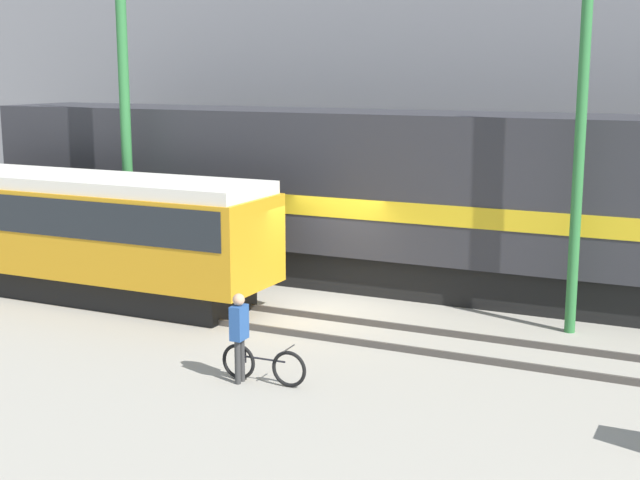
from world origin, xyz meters
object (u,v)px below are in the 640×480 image
object	(u,v)px
bicycle	(264,365)
utility_pole_left	(125,119)
utility_pole_center	(125,116)
utility_pole_right	(579,158)
person	(239,329)
streetcar	(71,227)
freight_locomotive	(361,194)

from	to	relation	value
bicycle	utility_pole_left	size ratio (longest dim) A/B	0.20
utility_pole_center	utility_pole_right	size ratio (longest dim) A/B	1.16
utility_pole_center	person	bearing A→B (deg)	-40.08
streetcar	utility_pole_center	bearing A→B (deg)	87.05
freight_locomotive	utility_pole_left	size ratio (longest dim) A/B	2.52
person	utility_pole_center	distance (m)	9.78
streetcar	utility_pole_right	world-z (taller)	utility_pole_right
bicycle	person	world-z (taller)	person
bicycle	utility_pole_left	xyz separation A→B (m)	(-7.43, 5.74, 4.01)
person	utility_pole_right	xyz separation A→B (m)	(4.86, 5.90, 2.80)
utility_pole_left	utility_pole_right	xyz separation A→B (m)	(11.88, 0.00, -0.53)
streetcar	utility_pole_right	bearing A→B (deg)	10.38
streetcar	person	xyz separation A→B (m)	(7.13, -3.71, -0.74)
utility_pole_right	streetcar	bearing A→B (deg)	-169.62
freight_locomotive	utility_pole_right	xyz separation A→B (m)	(5.94, -2.20, 1.41)
streetcar	bicycle	bearing A→B (deg)	-25.19
streetcar	utility_pole_left	size ratio (longest dim) A/B	1.25
utility_pole_left	utility_pole_center	bearing A→B (deg)	0.00
streetcar	person	world-z (taller)	streetcar
streetcar	utility_pole_center	size ratio (longest dim) A/B	1.23
streetcar	utility_pole_left	world-z (taller)	utility_pole_left
person	streetcar	bearing A→B (deg)	152.52
streetcar	person	bearing A→B (deg)	-27.48
streetcar	bicycle	xyz separation A→B (m)	(7.53, -3.54, -1.42)
bicycle	utility_pole_left	distance (m)	10.21
freight_locomotive	utility_pole_left	bearing A→B (deg)	-159.72
utility_pole_left	utility_pole_center	size ratio (longest dim) A/B	0.98
streetcar	utility_pole_right	distance (m)	12.36
freight_locomotive	person	xyz separation A→B (m)	(1.08, -8.10, -1.39)
utility_pole_center	utility_pole_right	world-z (taller)	utility_pole_center
utility_pole_left	streetcar	bearing A→B (deg)	-92.78
freight_locomotive	person	size ratio (longest dim) A/B	13.02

